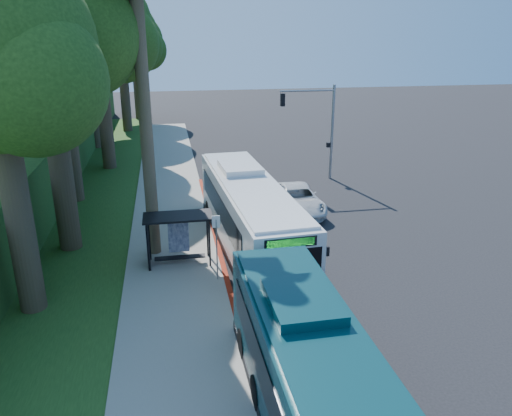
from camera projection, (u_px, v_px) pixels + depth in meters
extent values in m
plane|color=black|center=(304.00, 232.00, 28.04)|extent=(140.00, 140.00, 0.00)
cube|color=gray|center=(173.00, 240.00, 26.79)|extent=(4.50, 70.00, 0.12)
cube|color=maroon|center=(224.00, 270.00, 23.47)|extent=(0.25, 30.00, 0.13)
cube|color=#234719|center=(77.00, 215.00, 30.48)|extent=(8.00, 70.00, 0.06)
cube|color=black|center=(178.00, 217.00, 23.24)|extent=(3.20, 1.50, 0.10)
cube|color=black|center=(148.00, 244.00, 23.44)|extent=(0.06, 1.30, 2.20)
cube|color=navy|center=(179.00, 235.00, 24.31)|extent=(1.00, 0.12, 1.70)
cube|color=black|center=(180.00, 257.00, 23.84)|extent=(2.40, 0.40, 0.06)
cube|color=black|center=(149.00, 239.00, 24.00)|extent=(0.08, 0.08, 2.40)
cube|color=black|center=(207.00, 235.00, 24.47)|extent=(0.08, 0.08, 2.40)
cube|color=black|center=(149.00, 249.00, 22.89)|extent=(0.08, 0.08, 2.40)
cube|color=black|center=(210.00, 245.00, 23.36)|extent=(0.08, 0.08, 2.40)
cylinder|color=gray|center=(217.00, 251.00, 21.99)|extent=(0.06, 0.06, 3.00)
cube|color=white|center=(216.00, 222.00, 21.52)|extent=(0.35, 0.04, 0.55)
cylinder|color=gray|center=(332.00, 133.00, 36.92)|extent=(0.20, 0.20, 7.00)
cylinder|color=gray|center=(307.00, 91.00, 35.54)|extent=(4.00, 0.14, 0.14)
cube|color=black|center=(283.00, 100.00, 35.44)|extent=(0.30, 0.30, 0.90)
cube|color=black|center=(328.00, 145.00, 37.18)|extent=(0.25, 0.25, 0.35)
cylinder|color=#4C3F2D|center=(146.00, 126.00, 23.08)|extent=(0.60, 0.60, 13.00)
cylinder|color=#382B1E|center=(58.00, 149.00, 24.17)|extent=(1.10, 1.10, 10.50)
sphere|color=#1D3D10|center=(39.00, 6.00, 21.99)|extent=(8.00, 8.00, 8.00)
sphere|color=#1D3D10|center=(75.00, 35.00, 21.55)|extent=(5.60, 5.60, 5.60)
sphere|color=#1D3D10|center=(17.00, 28.00, 23.35)|extent=(5.20, 5.20, 5.20)
cylinder|color=#382B1E|center=(64.00, 110.00, 31.17)|extent=(1.18, 1.18, 11.90)
sphere|color=#1D3D10|center=(83.00, 7.00, 28.11)|extent=(7.00, 7.00, 7.00)
sphere|color=#1D3D10|center=(26.00, 3.00, 30.37)|extent=(6.50, 6.50, 6.50)
cylinder|color=#382B1E|center=(104.00, 108.00, 39.19)|extent=(1.06, 1.06, 9.80)
sphere|color=#1D3D10|center=(96.00, 27.00, 37.15)|extent=(8.40, 8.40, 8.40)
sphere|color=#1D3D10|center=(119.00, 43.00, 36.65)|extent=(5.88, 5.88, 5.88)
sphere|color=#1D3D10|center=(79.00, 38.00, 38.55)|extent=(5.46, 5.46, 5.46)
cylinder|color=#382B1E|center=(90.00, 88.00, 46.02)|extent=(1.14, 1.14, 11.20)
sphere|color=#1D3D10|center=(81.00, 8.00, 43.70)|extent=(9.60, 9.60, 9.60)
sphere|color=#1D3D10|center=(103.00, 23.00, 43.12)|extent=(6.72, 6.72, 6.72)
sphere|color=#1D3D10|center=(66.00, 20.00, 45.30)|extent=(6.24, 6.24, 6.24)
cylinder|color=#382B1E|center=(124.00, 90.00, 54.21)|extent=(1.02, 1.02, 9.10)
sphere|color=#1D3D10|center=(120.00, 35.00, 52.32)|extent=(8.00, 8.00, 8.00)
sphere|color=#1D3D10|center=(136.00, 46.00, 51.83)|extent=(5.60, 5.60, 5.60)
sphere|color=#1D3D10|center=(108.00, 43.00, 53.64)|extent=(5.20, 5.20, 5.20)
cylinder|color=#382B1E|center=(137.00, 85.00, 61.90)|extent=(0.98, 0.98, 8.40)
sphere|color=#1D3D10|center=(134.00, 41.00, 60.16)|extent=(7.00, 7.00, 7.00)
sphere|color=#1D3D10|center=(146.00, 50.00, 59.74)|extent=(4.90, 4.90, 4.90)
sphere|color=#1D3D10|center=(125.00, 47.00, 61.33)|extent=(4.55, 4.55, 4.55)
cylinder|color=#382B1E|center=(16.00, 203.00, 18.76)|extent=(1.02, 1.02, 9.10)
sphere|color=#1D3D10|center=(32.00, 82.00, 16.47)|extent=(5.04, 5.04, 5.04)
cube|color=silver|center=(250.00, 215.00, 24.98)|extent=(3.68, 13.52, 3.17)
cube|color=black|center=(250.00, 245.00, 25.53)|extent=(3.71, 13.59, 0.39)
cube|color=black|center=(247.00, 205.00, 25.38)|extent=(3.56, 10.59, 1.23)
cube|color=black|center=(290.00, 268.00, 18.84)|extent=(2.50, 0.29, 1.56)
cube|color=black|center=(225.00, 173.00, 30.91)|extent=(2.28, 0.28, 1.11)
cube|color=#19E533|center=(291.00, 242.00, 18.47)|extent=(1.85, 0.23, 0.31)
cube|color=silver|center=(250.00, 183.00, 24.42)|extent=(3.41, 12.84, 0.13)
cube|color=silver|center=(240.00, 168.00, 26.39)|extent=(2.16, 2.90, 0.39)
cylinder|color=black|center=(243.00, 282.00, 21.26)|extent=(0.40, 1.13, 1.11)
cylinder|color=black|center=(301.00, 276.00, 21.84)|extent=(0.40, 1.13, 1.11)
cylinder|color=black|center=(210.00, 210.00, 29.81)|extent=(0.40, 1.13, 1.11)
cylinder|color=black|center=(251.00, 206.00, 30.39)|extent=(0.40, 1.13, 1.11)
cube|color=#0A3137|center=(323.00, 403.00, 12.57)|extent=(2.85, 12.55, 2.97)
cube|color=black|center=(317.00, 380.00, 12.96)|extent=(2.87, 9.80, 1.15)
cube|color=black|center=(269.00, 278.00, 18.18)|extent=(2.13, 0.16, 1.04)
cube|color=#0A3137|center=(326.00, 351.00, 12.05)|extent=(2.63, 11.92, 0.13)
cube|color=#0A3137|center=(302.00, 301.00, 13.92)|extent=(1.90, 2.63, 0.36)
cylinder|color=black|center=(244.00, 343.00, 17.19)|extent=(0.33, 1.05, 1.04)
cylinder|color=black|center=(311.00, 335.00, 17.63)|extent=(0.33, 1.05, 1.04)
imported|color=silver|center=(297.00, 199.00, 30.91)|extent=(2.66, 5.76, 1.60)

